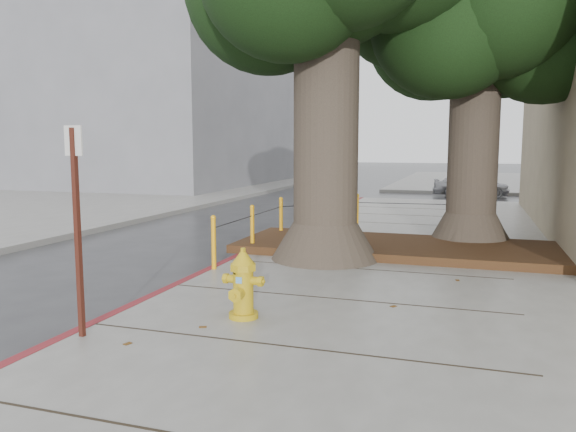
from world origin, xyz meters
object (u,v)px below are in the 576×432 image
Objects in this scene: car_silver at (471,185)px; car_dark at (166,178)px; signpost at (77,219)px; fire_hydrant at (243,284)px.

car_silver is 14.55m from car_dark.
signpost reaches higher than car_dark.
signpost reaches higher than car_silver.
fire_hydrant is at bearing 168.62° from car_silver.
car_dark is at bearing 124.63° from fire_hydrant.
car_dark reaches higher than car_silver.
car_silver is (2.59, 20.02, -0.02)m from fire_hydrant.
car_silver is (4.05, 21.21, -0.92)m from signpost.
car_dark reaches higher than fire_hydrant.
car_dark is at bearing 122.38° from signpost.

